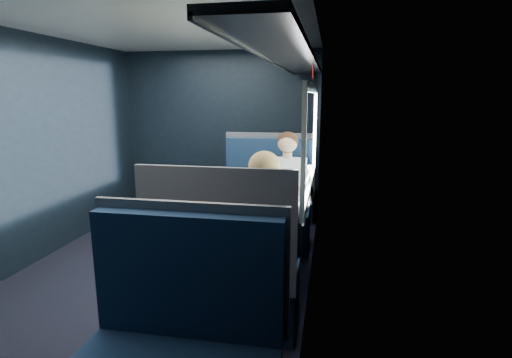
% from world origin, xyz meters
% --- Properties ---
extents(ground, '(2.80, 4.20, 0.01)m').
position_xyz_m(ground, '(0.00, 0.00, -0.01)').
color(ground, black).
extents(room_shell, '(3.00, 4.40, 2.40)m').
position_xyz_m(room_shell, '(0.02, 0.00, 1.48)').
color(room_shell, black).
rests_on(room_shell, ground).
extents(table, '(0.62, 1.00, 0.74)m').
position_xyz_m(table, '(1.03, 0.00, 0.66)').
color(table, '#54565E').
rests_on(table, ground).
extents(seat_bay_near, '(1.10, 0.62, 1.26)m').
position_xyz_m(seat_bay_near, '(0.83, 0.87, 0.42)').
color(seat_bay_near, '#0D1F3B').
rests_on(seat_bay_near, ground).
extents(seat_bay_far, '(1.04, 0.62, 1.26)m').
position_xyz_m(seat_bay_far, '(0.85, -0.87, 0.41)').
color(seat_bay_far, '#0D1F3B').
rests_on(seat_bay_far, ground).
extents(seat_row_front, '(1.04, 0.51, 1.16)m').
position_xyz_m(seat_row_front, '(0.85, 1.80, 0.41)').
color(seat_row_front, '#0D1F3B').
rests_on(seat_row_front, ground).
extents(seat_row_back, '(1.04, 0.51, 1.16)m').
position_xyz_m(seat_row_back, '(0.85, -1.80, 0.41)').
color(seat_row_back, '#0D1F3B').
rests_on(seat_row_back, ground).
extents(man, '(0.53, 0.56, 1.32)m').
position_xyz_m(man, '(1.10, 0.70, 0.72)').
color(man, black).
rests_on(man, ground).
extents(woman, '(0.53, 0.56, 1.32)m').
position_xyz_m(woman, '(1.10, -0.71, 0.73)').
color(woman, black).
rests_on(woman, ground).
extents(papers, '(0.71, 0.93, 0.01)m').
position_xyz_m(papers, '(0.97, -0.01, 0.74)').
color(papers, white).
rests_on(papers, table).
extents(laptop, '(0.25, 0.32, 0.24)m').
position_xyz_m(laptop, '(1.33, 0.06, 0.81)').
color(laptop, silver).
rests_on(laptop, table).
extents(bottle_small, '(0.06, 0.06, 0.19)m').
position_xyz_m(bottle_small, '(1.31, 0.26, 0.83)').
color(bottle_small, silver).
rests_on(bottle_small, table).
extents(cup, '(0.08, 0.08, 0.10)m').
position_xyz_m(cup, '(1.22, 0.44, 0.79)').
color(cup, white).
rests_on(cup, table).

